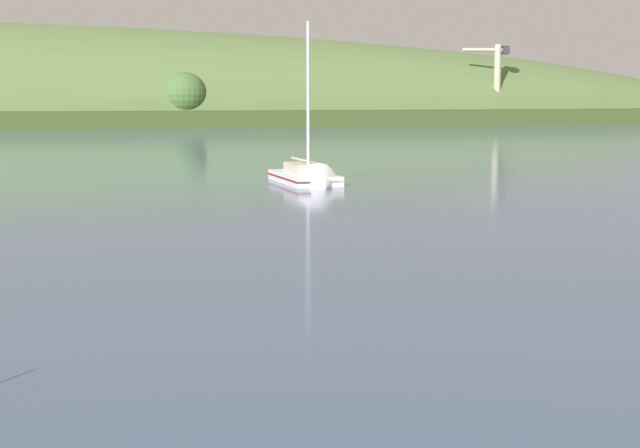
{
  "coord_description": "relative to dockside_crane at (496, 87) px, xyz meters",
  "views": [
    {
      "loc": [
        -11.86,
        6.5,
        5.9
      ],
      "look_at": [
        -1.27,
        40.48,
        0.95
      ],
      "focal_mm": 51.29,
      "sensor_mm": 36.0,
      "label": 1
    }
  ],
  "objects": [
    {
      "name": "sailboat_near_mooring",
      "position": [
        -83.13,
        -129.13,
        -8.02
      ],
      "size": [
        3.25,
        8.8,
        12.47
      ],
      "rotation": [
        0.0,
        0.0,
        4.71
      ],
      "color": "white",
      "rests_on": "ground"
    },
    {
      "name": "dockside_crane",
      "position": [
        0.0,
        0.0,
        0.0
      ],
      "size": [
        10.75,
        4.06,
        17.74
      ],
      "rotation": [
        0.0,
        0.0,
        2.95
      ],
      "color": "#4C4C51",
      "rests_on": "ground"
    }
  ]
}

